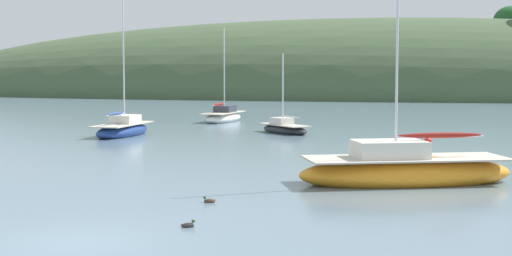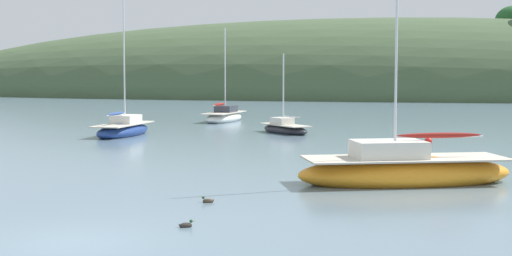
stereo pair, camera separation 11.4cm
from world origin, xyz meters
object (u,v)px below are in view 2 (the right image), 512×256
duck_lone_left (208,201)px  sailboat_grey_yawl (224,117)px  sailboat_black_sloop (404,171)px  mooring_buoy_outer (428,141)px  sailboat_cream_ketch (123,129)px  sailboat_blue_center (285,128)px  duck_straggler (186,225)px

duck_lone_left → sailboat_grey_yawl: bearing=104.2°
sailboat_black_sloop → mooring_buoy_outer: size_ratio=17.91×
sailboat_cream_ketch → sailboat_black_sloop: 23.78m
sailboat_black_sloop → mooring_buoy_outer: 15.04m
sailboat_grey_yawl → duck_lone_left: (8.79, -34.70, -0.32)m
sailboat_grey_yawl → sailboat_blue_center: size_ratio=1.43×
sailboat_cream_ketch → duck_lone_left: (11.70, -21.37, -0.33)m
sailboat_grey_yawl → sailboat_blue_center: sailboat_grey_yawl is taller
sailboat_black_sloop → duck_lone_left: 7.92m
sailboat_cream_ketch → duck_straggler: 27.81m
sailboat_grey_yawl → sailboat_black_sloop: (14.64, -29.37, 0.09)m
sailboat_grey_yawl → duck_lone_left: 35.79m
sailboat_cream_ketch → sailboat_black_sloop: (17.54, -16.05, 0.08)m
sailboat_cream_ketch → duck_lone_left: sailboat_cream_ketch is taller
sailboat_cream_ketch → sailboat_blue_center: size_ratio=1.73×
sailboat_blue_center → sailboat_black_sloop: sailboat_black_sloop is taller
sailboat_black_sloop → mooring_buoy_outer: bearing=86.4°
sailboat_grey_yawl → duck_lone_left: sailboat_grey_yawl is taller
sailboat_grey_yawl → sailboat_black_sloop: 32.82m
sailboat_cream_ketch → sailboat_blue_center: (9.48, 3.90, -0.09)m
sailboat_cream_ketch → sailboat_black_sloop: size_ratio=0.94×
duck_straggler → duck_lone_left: size_ratio=0.96×
sailboat_grey_yawl → sailboat_cream_ketch: bearing=-102.3°
sailboat_cream_ketch → mooring_buoy_outer: (18.48, -1.04, -0.26)m
sailboat_grey_yawl → mooring_buoy_outer: 21.19m
mooring_buoy_outer → duck_straggler: 24.79m
mooring_buoy_outer → duck_lone_left: 21.43m
sailboat_cream_ketch → sailboat_grey_yawl: bearing=77.7°
sailboat_cream_ketch → sailboat_blue_center: bearing=22.3°
sailboat_black_sloop → mooring_buoy_outer: sailboat_black_sloop is taller
sailboat_black_sloop → duck_lone_left: bearing=-137.7°
sailboat_grey_yawl → sailboat_blue_center: bearing=-55.1°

